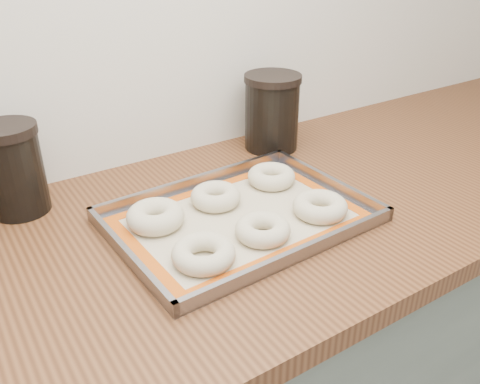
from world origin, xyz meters
TOP-DOWN VIEW (x-y plane):
  - countertop at (0.00, 1.68)m, footprint 3.06×0.68m
  - baking_tray at (0.10, 1.65)m, footprint 0.47×0.35m
  - baking_mat at (0.10, 1.65)m, footprint 0.43×0.31m
  - bagel_front_left at (-0.02, 1.57)m, footprint 0.11×0.11m
  - bagel_front_mid at (0.10, 1.58)m, footprint 0.11×0.11m
  - bagel_front_right at (0.24, 1.58)m, footprint 0.13×0.13m
  - bagel_back_left at (-0.04, 1.71)m, footprint 0.13×0.13m
  - bagel_back_mid at (0.09, 1.72)m, footprint 0.11×0.11m
  - bagel_back_right at (0.24, 1.73)m, footprint 0.12×0.12m
  - canister_mid at (-0.22, 1.91)m, footprint 0.11×0.11m
  - canister_right at (0.36, 1.90)m, footprint 0.13×0.13m

SIDE VIEW (x-z plane):
  - countertop at x=0.00m, z-range 0.86..0.90m
  - baking_mat at x=0.10m, z-range 0.90..0.91m
  - baking_tray at x=0.10m, z-range 0.89..0.92m
  - bagel_front_mid at x=0.10m, z-range 0.90..0.94m
  - bagel_front_left at x=-0.02m, z-range 0.90..0.94m
  - bagel_back_right at x=0.24m, z-range 0.90..0.94m
  - bagel_front_right at x=0.24m, z-range 0.90..0.94m
  - bagel_back_mid at x=0.09m, z-range 0.90..0.94m
  - bagel_back_left at x=-0.04m, z-range 0.90..0.94m
  - canister_mid at x=-0.22m, z-range 0.90..1.07m
  - canister_right at x=0.36m, z-range 0.90..1.08m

